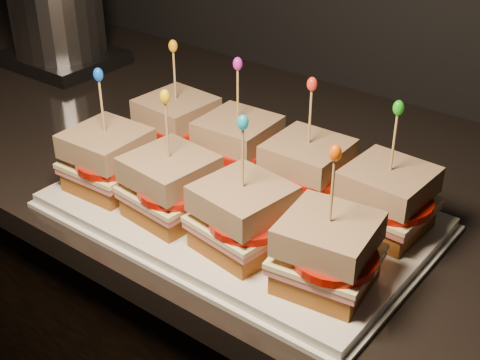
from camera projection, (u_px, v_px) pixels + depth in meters
The scene contains 59 objects.
platter at pixel (240, 212), 0.82m from camera, with size 0.45×0.28×0.02m, color white.
platter_rim at pixel (240, 216), 0.83m from camera, with size 0.46×0.29×0.01m, color white.
sandwich_0_bread_bot at pixel (178, 142), 0.94m from camera, with size 0.09×0.09×0.02m, color brown.
sandwich_0_ham at pixel (177, 132), 0.93m from camera, with size 0.10×0.09×0.01m, color #C96C6C.
sandwich_0_cheese at pixel (177, 127), 0.93m from camera, with size 0.10×0.09×0.01m, color #F9EEA7.
sandwich_0_tomato at pixel (180, 126), 0.92m from camera, with size 0.09×0.09×0.01m, color #B11105.
sandwich_0_bread_top at pixel (176, 109), 0.92m from camera, with size 0.09×0.09×0.03m, color #53280F.
sandwich_0_pick at pixel (175, 78), 0.89m from camera, with size 0.00×0.00×0.09m, color tan.
sandwich_0_frill at pixel (173, 46), 0.87m from camera, with size 0.01×0.01×0.02m, color orange.
sandwich_1_bread_bot at pixel (238, 164), 0.89m from camera, with size 0.09×0.09×0.02m, color brown.
sandwich_1_ham at pixel (238, 154), 0.88m from camera, with size 0.10×0.09×0.01m, color #C96C6C.
sandwich_1_cheese at pixel (238, 149), 0.87m from camera, with size 0.10×0.09×0.01m, color #F9EEA7.
sandwich_1_tomato at pixel (242, 148), 0.86m from camera, with size 0.09×0.09×0.01m, color #B11105.
sandwich_1_bread_top at pixel (238, 130), 0.86m from camera, with size 0.09×0.09×0.03m, color #53280F.
sandwich_1_pick at pixel (238, 98), 0.84m from camera, with size 0.00×0.00×0.09m, color tan.
sandwich_1_frill at pixel (238, 64), 0.81m from camera, with size 0.01×0.01×0.02m, color #C11EA9.
sandwich_2_bread_bot at pixel (306, 190), 0.83m from camera, with size 0.09×0.09×0.02m, color brown.
sandwich_2_ham at pixel (307, 179), 0.82m from camera, with size 0.10×0.09×0.01m, color #C96C6C.
sandwich_2_cheese at pixel (307, 174), 0.82m from camera, with size 0.10×0.09×0.01m, color #F9EEA7.
sandwich_2_tomato at pixel (313, 173), 0.80m from camera, with size 0.09×0.09×0.01m, color #B11105.
sandwich_2_bread_top at pixel (308, 154), 0.80m from camera, with size 0.09×0.09×0.03m, color #53280F.
sandwich_2_pick at pixel (310, 120), 0.78m from camera, with size 0.00×0.00×0.09m, color tan.
sandwich_2_frill at pixel (312, 84), 0.76m from camera, with size 0.01×0.01×0.02m, color red.
sandwich_3_bread_bot at pixel (384, 219), 0.77m from camera, with size 0.09×0.09×0.02m, color brown.
sandwich_3_ham at pixel (385, 207), 0.76m from camera, with size 0.10×0.09×0.01m, color #C96C6C.
sandwich_3_cheese at pixel (386, 202), 0.76m from camera, with size 0.10×0.09×0.01m, color #F9EEA7.
sandwich_3_tomato at pixel (394, 202), 0.75m from camera, with size 0.09×0.09×0.01m, color #B11105.
sandwich_3_bread_top at pixel (389, 182), 0.75m from camera, with size 0.09×0.09×0.03m, color #53280F.
sandwich_3_pick at pixel (393, 146), 0.72m from camera, with size 0.00×0.00×0.09m, color tan.
sandwich_3_frill at pixel (398, 108), 0.70m from camera, with size 0.01×0.01×0.02m, color #1FA517.
sandwich_4_bread_bot at pixel (110, 178), 0.85m from camera, with size 0.09×0.09×0.02m, color brown.
sandwich_4_ham at pixel (109, 167), 0.85m from camera, with size 0.10×0.09×0.01m, color #C96C6C.
sandwich_4_cheese at pixel (108, 162), 0.84m from camera, with size 0.10×0.09×0.01m, color #F9EEA7.
sandwich_4_tomato at pixel (111, 162), 0.83m from camera, with size 0.09×0.09×0.01m, color #B11105.
sandwich_4_bread_top at pixel (106, 143), 0.83m from camera, with size 0.09×0.09×0.03m, color #53280F.
sandwich_4_pick at pixel (102, 110), 0.81m from camera, with size 0.00×0.00×0.09m, color tan.
sandwich_4_frill at pixel (98, 75), 0.78m from camera, with size 0.01×0.01×0.02m, color blue.
sandwich_5_bread_bot at pixel (172, 206), 0.80m from camera, with size 0.09×0.09×0.02m, color brown.
sandwich_5_ham at pixel (171, 194), 0.79m from camera, with size 0.10×0.09×0.01m, color #C96C6C.
sandwich_5_cheese at pixel (171, 189), 0.79m from camera, with size 0.10×0.09×0.01m, color #F9EEA7.
sandwich_5_tomato at pixel (174, 189), 0.77m from camera, with size 0.09×0.09×0.01m, color #B11105.
sandwich_5_bread_top at pixel (169, 169), 0.77m from camera, with size 0.09×0.09×0.03m, color #53280F.
sandwich_5_pick at pixel (167, 134), 0.75m from camera, with size 0.00×0.00×0.09m, color tan.
sandwich_5_frill at pixel (165, 97), 0.73m from camera, with size 0.01×0.01×0.02m, color #E8B80D.
sandwich_6_bread_bot at pixel (243, 237), 0.74m from camera, with size 0.09×0.09×0.02m, color brown.
sandwich_6_ham at pixel (243, 225), 0.73m from camera, with size 0.10×0.09×0.01m, color #C96C6C.
sandwich_6_cheese at pixel (243, 220), 0.73m from camera, with size 0.10×0.09×0.01m, color #F9EEA7.
sandwich_6_tomato at pixel (248, 220), 0.71m from camera, with size 0.09×0.09×0.01m, color #B11105.
sandwich_6_bread_top at pixel (243, 199), 0.72m from camera, with size 0.09×0.09×0.03m, color #53280F.
sandwich_6_pick at pixel (243, 162), 0.69m from camera, with size 0.00×0.00×0.09m, color tan.
sandwich_6_frill at pixel (243, 122), 0.67m from camera, with size 0.01×0.01×0.02m, color #13A1BB.
sandwich_7_bread_bot at pixel (325, 274), 0.68m from camera, with size 0.09×0.09×0.02m, color brown.
sandwich_7_ham at pixel (326, 262), 0.68m from camera, with size 0.10×0.09×0.01m, color #C96C6C.
sandwich_7_cheese at pixel (327, 256), 0.67m from camera, with size 0.10×0.09×0.01m, color #F9EEA7.
sandwich_7_tomato at pixel (335, 257), 0.66m from camera, with size 0.09×0.09×0.01m, color #B11105.
sandwich_7_bread_top at pixel (329, 234), 0.66m from camera, with size 0.09×0.09×0.03m, color #53280F.
sandwich_7_pick at pixel (332, 195), 0.64m from camera, with size 0.00×0.00×0.09m, color tan.
sandwich_7_frill at pixel (335, 153), 0.61m from camera, with size 0.01×0.01×0.02m, color #E75005.
appliance_base at pixel (63, 58), 1.29m from camera, with size 0.21×0.17×0.03m, color #262628.
Camera 1 is at (-0.06, 1.00, 1.38)m, focal length 50.00 mm.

